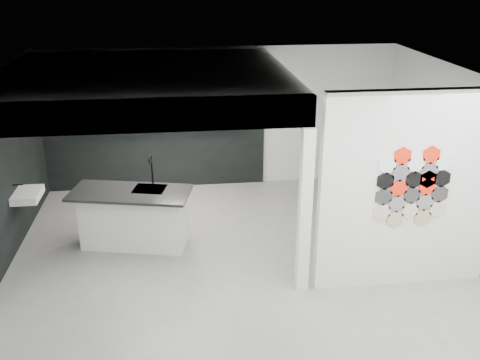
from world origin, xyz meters
name	(u,v)px	position (x,y,z in m)	size (l,w,h in m)	color
floor	(236,255)	(0.00, 0.00, -0.01)	(7.00, 6.00, 0.01)	gray
partition_panel	(408,192)	(2.23, -1.00, 1.40)	(2.45, 0.15, 2.80)	silver
bay_clad_back	(154,132)	(-1.30, 2.97, 1.18)	(4.40, 0.04, 2.35)	black
bay_clad_left	(13,172)	(-3.47, 1.00, 1.18)	(0.04, 4.00, 2.35)	black
bulkhead	(145,83)	(-1.30, 1.00, 2.55)	(4.40, 4.00, 0.40)	silver
corner_column	(305,212)	(0.82, -1.00, 1.18)	(0.16, 0.16, 2.35)	silver
fascia_beam	(137,116)	(-1.30, -0.92, 2.55)	(4.40, 0.16, 0.40)	silver
wall_basin	(28,195)	(-3.24, 0.80, 0.85)	(0.40, 0.60, 0.12)	silver
display_shelf	(159,127)	(-1.20, 2.87, 1.30)	(3.00, 0.15, 0.04)	black
kitchen_island	(134,217)	(-1.58, 0.53, 0.50)	(1.98, 1.21, 1.49)	silver
stockpot	(110,123)	(-2.12, 2.87, 1.40)	(0.20, 0.20, 0.17)	black
kettle	(219,120)	(-0.01, 2.87, 1.40)	(0.20, 0.20, 0.17)	black
glass_bowl	(227,121)	(0.15, 2.87, 1.36)	(0.12, 0.12, 0.09)	gray
glass_vase	(227,120)	(0.15, 2.87, 1.40)	(0.11, 0.11, 0.16)	gray
bottle_dark	(129,123)	(-1.77, 2.87, 1.40)	(0.06, 0.06, 0.17)	black
utensil_cup	(107,125)	(-2.19, 2.87, 1.36)	(0.07, 0.07, 0.09)	black
hex_tile_cluster	(414,187)	(2.26, -1.09, 1.50)	(1.04, 0.02, 1.16)	beige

